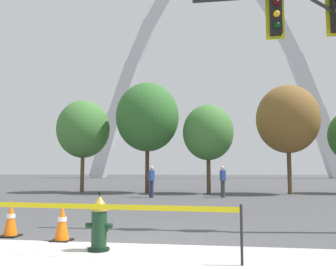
{
  "coord_description": "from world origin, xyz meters",
  "views": [
    {
      "loc": [
        1.47,
        -6.35,
        1.35
      ],
      "look_at": [
        -0.17,
        5.0,
        2.5
      ],
      "focal_mm": 38.62,
      "sensor_mm": 36.0,
      "label": 1
    }
  ],
  "objects": [
    {
      "name": "tree_left_mid",
      "position": [
        -2.96,
        15.37,
        4.65
      ],
      "size": [
        3.89,
        3.89,
        6.8
      ],
      "color": "#473323",
      "rests_on": "ground"
    },
    {
      "name": "ground_plane",
      "position": [
        0.0,
        0.0,
        0.0
      ],
      "size": [
        240.0,
        240.0,
        0.0
      ],
      "primitive_type": "plane",
      "color": "#474749"
    },
    {
      "name": "traffic_cone_mid_sidewalk",
      "position": [
        -1.56,
        0.37,
        0.36
      ],
      "size": [
        0.36,
        0.36,
        0.73
      ],
      "color": "black",
      "rests_on": "ground"
    },
    {
      "name": "monument_arch",
      "position": [
        -0.0,
        62.25,
        19.35
      ],
      "size": [
        47.57,
        2.69,
        44.38
      ],
      "color": "silver",
      "rests_on": "ground"
    },
    {
      "name": "tree_far_left",
      "position": [
        -7.1,
        15.35,
        3.97
      ],
      "size": [
        3.32,
        3.32,
        5.8
      ],
      "color": "brown",
      "rests_on": "ground"
    },
    {
      "name": "tree_center_right",
      "position": [
        5.41,
        15.34,
        4.35
      ],
      "size": [
        3.63,
        3.63,
        6.36
      ],
      "color": "brown",
      "rests_on": "ground"
    },
    {
      "name": "caution_tape_barrier",
      "position": [
        -0.82,
        -0.8,
        0.6
      ],
      "size": [
        5.19,
        0.41,
        0.87
      ],
      "color": "#232326",
      "rests_on": "ground"
    },
    {
      "name": "tree_center_left",
      "position": [
        0.77,
        15.25,
        3.63
      ],
      "size": [
        3.03,
        3.03,
        5.3
      ],
      "color": "brown",
      "rests_on": "ground"
    },
    {
      "name": "pedestrian_standing_center",
      "position": [
        1.58,
        12.38,
        0.82
      ],
      "size": [
        0.31,
        0.39,
        1.59
      ],
      "color": "#38383D",
      "rests_on": "ground"
    },
    {
      "name": "pedestrian_walking_left",
      "position": [
        -1.99,
        11.69,
        0.82
      ],
      "size": [
        0.35,
        0.39,
        1.59
      ],
      "color": "#232847",
      "rests_on": "ground"
    },
    {
      "name": "traffic_cone_by_hydrant",
      "position": [
        -2.82,
        0.68,
        0.36
      ],
      "size": [
        0.36,
        0.36,
        0.73
      ],
      "color": "black",
      "rests_on": "ground"
    },
    {
      "name": "fire_hydrant",
      "position": [
        -0.57,
        -0.35,
        0.47
      ],
      "size": [
        0.46,
        0.48,
        0.99
      ],
      "color": "black",
      "rests_on": "ground"
    }
  ]
}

